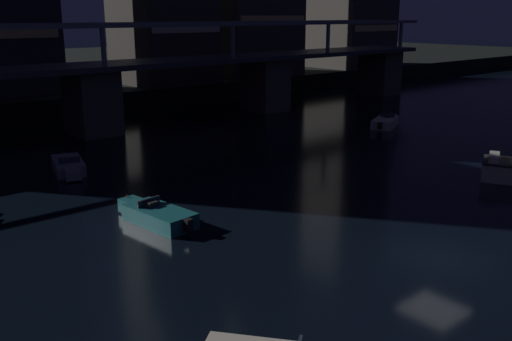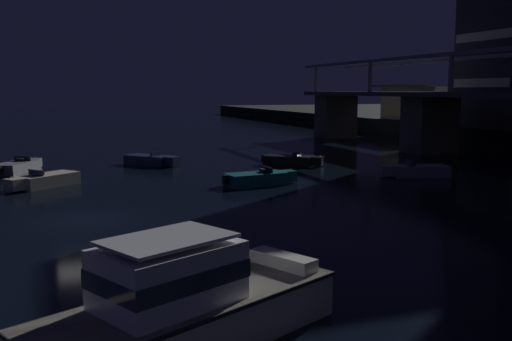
% 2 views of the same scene
% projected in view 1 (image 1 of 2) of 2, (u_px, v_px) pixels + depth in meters
% --- Properties ---
extents(ground_plane, '(400.00, 400.00, 0.00)m').
position_uv_depth(ground_plane, '(438.00, 258.00, 24.23)').
color(ground_plane, black).
extents(river_bridge, '(84.83, 6.40, 9.38)m').
position_uv_depth(river_bridge, '(91.00, 88.00, 48.17)').
color(river_bridge, '#4C4944').
rests_on(river_bridge, ground).
extents(speedboat_near_center, '(2.29, 5.23, 1.16)m').
position_uv_depth(speedboat_near_center, '(157.00, 215.00, 28.15)').
color(speedboat_near_center, '#196066').
rests_on(speedboat_near_center, ground).
extents(speedboat_mid_left, '(2.78, 5.18, 1.16)m').
position_uv_depth(speedboat_mid_left, '(69.00, 166.00, 37.21)').
color(speedboat_mid_left, gray).
rests_on(speedboat_mid_left, ground).
extents(speedboat_mid_center, '(4.99, 3.30, 1.16)m').
position_uv_depth(speedboat_mid_center, '(386.00, 122.00, 52.39)').
color(speedboat_mid_center, beige).
rests_on(speedboat_mid_center, ground).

